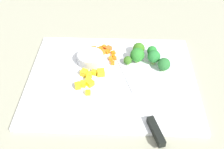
{
  "coord_description": "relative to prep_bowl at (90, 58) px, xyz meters",
  "views": [
    {
      "loc": [
        -0.02,
        0.59,
        0.56
      ],
      "look_at": [
        0.0,
        0.0,
        0.02
      ],
      "focal_mm": 44.22,
      "sensor_mm": 36.0,
      "label": 1
    }
  ],
  "objects": [
    {
      "name": "pepper_dice_3",
      "position": [
        -0.01,
        0.14,
        -0.01
      ],
      "size": [
        0.01,
        0.01,
        0.01
      ],
      "primitive_type": "cube",
      "rotation": [
        0.0,
        0.0,
        0.04
      ],
      "color": "yellow",
      "rests_on": "cutting_board"
    },
    {
      "name": "carrot_dice_11",
      "position": [
        -0.07,
        0.01,
        -0.01
      ],
      "size": [
        0.01,
        0.01,
        0.01
      ],
      "primitive_type": "cube",
      "rotation": [
        0.0,
        0.0,
        0.03
      ],
      "color": "orange",
      "rests_on": "cutting_board"
    },
    {
      "name": "chef_knife",
      "position": [
        -0.15,
        0.18,
        -0.01
      ],
      "size": [
        0.13,
        0.37,
        0.02
      ],
      "rotation": [
        0.0,
        0.0,
        5.02
      ],
      "color": "silver",
      "rests_on": "cutting_board"
    },
    {
      "name": "pepper_dice_5",
      "position": [
        0.01,
        0.1,
        -0.01
      ],
      "size": [
        0.02,
        0.02,
        0.01
      ],
      "primitive_type": "cube",
      "rotation": [
        0.0,
        0.0,
        1.45
      ],
      "color": "yellow",
      "rests_on": "cutting_board"
    },
    {
      "name": "carrot_dice_10",
      "position": [
        -0.05,
        -0.06,
        -0.01
      ],
      "size": [
        0.02,
        0.02,
        0.01
      ],
      "primitive_type": "cube",
      "rotation": [
        0.0,
        0.0,
        0.95
      ],
      "color": "orange",
      "rests_on": "cutting_board"
    },
    {
      "name": "pepper_dice_8",
      "position": [
        -0.02,
        0.05,
        -0.01
      ],
      "size": [
        0.02,
        0.02,
        0.01
      ],
      "primitive_type": "cube",
      "rotation": [
        0.0,
        0.0,
        1.31
      ],
      "color": "yellow",
      "rests_on": "cutting_board"
    },
    {
      "name": "carrot_dice_7",
      "position": [
        -0.05,
        -0.05,
        -0.01
      ],
      "size": [
        0.02,
        0.02,
        0.01
      ],
      "primitive_type": "cube",
      "rotation": [
        0.0,
        0.0,
        2.21
      ],
      "color": "orange",
      "rests_on": "cutting_board"
    },
    {
      "name": "pepper_dice_6",
      "position": [
        0.01,
        0.06,
        -0.01
      ],
      "size": [
        0.02,
        0.02,
        0.02
      ],
      "primitive_type": "cube",
      "rotation": [
        0.0,
        0.0,
        2.67
      ],
      "color": "yellow",
      "rests_on": "cutting_board"
    },
    {
      "name": "pepper_dice_2",
      "position": [
        -0.0,
        0.09,
        -0.01
      ],
      "size": [
        0.02,
        0.02,
        0.01
      ],
      "primitive_type": "cube",
      "rotation": [
        0.0,
        0.0,
        1.47
      ],
      "color": "yellow",
      "rests_on": "cutting_board"
    },
    {
      "name": "pepper_dice_7",
      "position": [
        0.03,
        0.11,
        -0.01
      ],
      "size": [
        0.02,
        0.02,
        0.02
      ],
      "primitive_type": "cube",
      "rotation": [
        0.0,
        0.0,
        1.89
      ],
      "color": "yellow",
      "rests_on": "cutting_board"
    },
    {
      "name": "carrot_dice_6",
      "position": [
        -0.02,
        -0.05,
        -0.01
      ],
      "size": [
        0.02,
        0.02,
        0.02
      ],
      "primitive_type": "cube",
      "rotation": [
        0.0,
        0.0,
        1.49
      ],
      "color": "orange",
      "rests_on": "cutting_board"
    },
    {
      "name": "carrot_dice_0",
      "position": [
        -0.06,
        -0.04,
        -0.01
      ],
      "size": [
        0.02,
        0.02,
        0.01
      ],
      "primitive_type": "cube",
      "rotation": [
        0.0,
        0.0,
        0.37
      ],
      "color": "orange",
      "rests_on": "cutting_board"
    },
    {
      "name": "broccoli_floret_5",
      "position": [
        -0.22,
        0.03,
        0.01
      ],
      "size": [
        0.04,
        0.04,
        0.04
      ],
      "color": "#81C165",
      "rests_on": "cutting_board"
    },
    {
      "name": "broccoli_floret_4",
      "position": [
        -0.19,
        -0.0,
        0.01
      ],
      "size": [
        0.04,
        0.04,
        0.05
      ],
      "color": "#93B160",
      "rests_on": "cutting_board"
    },
    {
      "name": "carrot_dice_3",
      "position": [
        -0.06,
        -0.01,
        -0.01
      ],
      "size": [
        0.01,
        0.02,
        0.01
      ],
      "primitive_type": "cube",
      "rotation": [
        0.0,
        0.0,
        0.36
      ],
      "color": "orange",
      "rests_on": "cutting_board"
    },
    {
      "name": "pepper_dice_4",
      "position": [
        -0.04,
        0.06,
        -0.01
      ],
      "size": [
        0.02,
        0.02,
        0.02
      ],
      "primitive_type": "cube",
      "rotation": [
        0.0,
        0.0,
        1.76
      ],
      "color": "yellow",
      "rests_on": "cutting_board"
    },
    {
      "name": "pepper_dice_1",
      "position": [
        -0.0,
        0.07,
        -0.01
      ],
      "size": [
        0.02,
        0.02,
        0.01
      ],
      "primitive_type": "cube",
      "rotation": [
        0.0,
        0.0,
        0.29
      ],
      "color": "yellow",
      "rests_on": "cutting_board"
    },
    {
      "name": "carrot_dice_1",
      "position": [
        -0.03,
        -0.06,
        -0.01
      ],
      "size": [
        0.02,
        0.02,
        0.01
      ],
      "primitive_type": "cube",
      "rotation": [
        0.0,
        0.0,
        2.34
      ],
      "color": "orange",
      "rests_on": "cutting_board"
    },
    {
      "name": "carrot_dice_4",
      "position": [
        -0.07,
        -0.02,
        -0.01
      ],
      "size": [
        0.01,
        0.01,
        0.01
      ],
      "primitive_type": "cube",
      "rotation": [
        0.0,
        0.0,
        2.94
      ],
      "color": "orange",
      "rests_on": "cutting_board"
    },
    {
      "name": "broccoli_floret_0",
      "position": [
        -0.19,
        -0.04,
        0.0
      ],
      "size": [
        0.03,
        0.03,
        0.04
      ],
      "color": "#8BAB6C",
      "rests_on": "cutting_board"
    },
    {
      "name": "broccoli_floret_1",
      "position": [
        -0.14,
        -0.01,
        0.01
      ],
      "size": [
        0.04,
        0.04,
        0.05
      ],
      "color": "#8FBB63",
      "rests_on": "cutting_board"
    },
    {
      "name": "carrot_dice_5",
      "position": [
        -0.0,
        -0.06,
        -0.01
      ],
      "size": [
        0.01,
        0.01,
        0.01
      ],
      "primitive_type": "cube",
      "rotation": [
        0.0,
        0.0,
        1.53
      ],
      "color": "orange",
      "rests_on": "cutting_board"
    },
    {
      "name": "prep_bowl",
      "position": [
        0.0,
        0.0,
        0.0
      ],
      "size": [
        0.08,
        0.08,
        0.03
      ],
      "primitive_type": "cylinder",
      "color": "#BBBDBE",
      "rests_on": "cutting_board"
    },
    {
      "name": "broccoli_floret_2",
      "position": [
        -0.15,
        -0.04,
        0.01
      ],
      "size": [
        0.04,
        0.04,
        0.04
      ],
      "color": "#88AA66",
      "rests_on": "cutting_board"
    },
    {
      "name": "carrot_dice_8",
      "position": [
        0.0,
        -0.05,
        -0.01
      ],
      "size": [
        0.03,
        0.03,
        0.02
      ],
      "primitive_type": "cube",
      "rotation": [
        0.0,
        0.0,
        0.64
      ],
      "color": "orange",
      "rests_on": "cutting_board"
    },
    {
      "name": "broccoli_floret_3",
      "position": [
        -0.11,
        0.01,
        0.0
      ],
      "size": [
        0.03,
        0.03,
        0.03
      ],
      "color": "#80AF67",
      "rests_on": "cutting_board"
    },
    {
      "name": "carrot_dice_12",
      "position": [
        -0.07,
        -0.03,
        -0.01
      ],
      "size": [
        0.01,
        0.01,
        0.01
      ],
      "primitive_type": "cube",
      "rotation": [
        0.0,
        0.0,
        1.59
      ],
      "color": "orange",
      "rests_on": "cutting_board"
    },
    {
      "name": "carrot_dice_2",
      "position": [
        0.01,
        -0.06,
        -0.01
      ],
      "size": [
        0.02,
        0.01,
        0.01
      ],
      "primitive_type": "cube",
      "rotation": [
        0.0,
        0.0,
        1.14
      ],
      "color": "orange",
      "rests_on": "cutting_board"
    },
    {
      "name": "ground_plane",
      "position": [
        -0.07,
        0.06,
        -0.03
      ],
      "size": [
        4.0,
        4.0,
        0.0
      ],
      "primitive_type": "plane",
      "color": "#9A9B83"
    },
    {
      "name": "carrot_dice_13",
      "position": [
        -0.04,
        -0.07,
        -0.01
      ],
      "size": [
        0.02,
        0.02,
        0.01
      ],
      "primitive_type": "cube",
      "rotation": [
        0.0,
        0.0,
        2.38
      ],
      "color": "orange",
      "rests_on": "cutting_board"
    },
    {
      "name": "carrot_dice_9",
      "position": [
        -0.03,
        -0.04,
        -0.01
      ],
      "size": [
        0.02,
        0.02,
        0.01
      ],
      "primitive_type": "cube",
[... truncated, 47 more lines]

